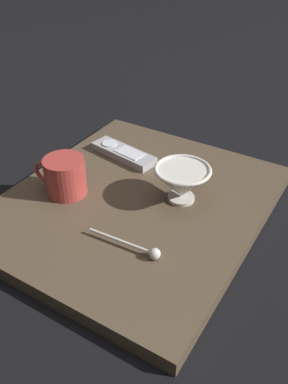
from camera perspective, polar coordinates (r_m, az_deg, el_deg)
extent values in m
plane|color=black|center=(0.92, -1.19, -2.51)|extent=(6.00, 6.00, 0.00)
cube|color=#4C3D2D|center=(0.91, -1.20, -1.72)|extent=(0.61, 0.52, 0.03)
cylinder|color=beige|center=(0.90, 5.13, -0.78)|extent=(0.06, 0.06, 0.01)
cone|color=beige|center=(0.88, 5.26, 1.21)|extent=(0.12, 0.12, 0.07)
torus|color=beige|center=(0.86, 5.38, 3.07)|extent=(0.12, 0.12, 0.01)
cylinder|color=#A53833|center=(0.91, -10.81, 2.15)|extent=(0.09, 0.09, 0.08)
torus|color=#A53833|center=(0.94, -13.48, 2.77)|extent=(0.02, 0.05, 0.05)
cylinder|color=silver|center=(0.78, -3.36, -6.72)|extent=(0.01, 0.13, 0.01)
sphere|color=silver|center=(0.75, 1.49, -8.53)|extent=(0.02, 0.02, 0.02)
cube|color=#9E9EA3|center=(1.05, -2.86, 5.35)|extent=(0.08, 0.18, 0.02)
cylinder|color=silver|center=(1.07, -4.79, 6.71)|extent=(0.04, 0.04, 0.00)
cube|color=silver|center=(1.03, -1.97, 5.46)|extent=(0.05, 0.08, 0.00)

